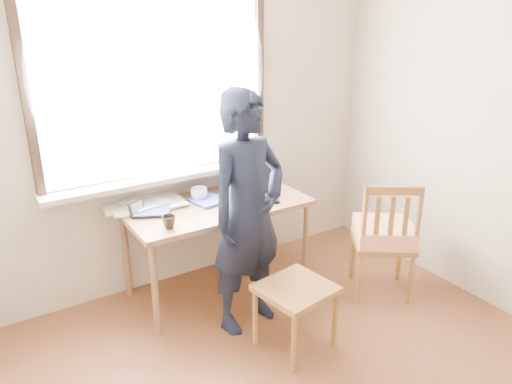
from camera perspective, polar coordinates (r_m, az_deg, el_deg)
room_shell at (r=2.34m, az=9.22°, el=7.23°), size 3.52×4.02×2.61m
desk at (r=3.84m, az=-4.49°, el=-2.40°), size 1.38×0.69×0.74m
laptop at (r=3.90m, az=-0.51°, el=0.18°), size 0.44×0.39×0.25m
mug_white at (r=3.87m, az=-6.52°, el=-0.24°), size 0.14×0.14×0.10m
mug_dark at (r=3.43m, az=-9.92°, el=-3.38°), size 0.11×0.11×0.09m
mouse at (r=3.91m, az=1.44°, el=-0.39°), size 0.08×0.06×0.03m
desk_clutter at (r=3.81m, az=-10.41°, el=-1.32°), size 0.93×0.56×0.04m
book_a at (r=3.82m, az=-11.49°, el=-1.39°), size 0.23×0.31×0.03m
book_b at (r=4.12m, az=-1.97°, el=0.62°), size 0.29×0.28×0.02m
picture_frame at (r=3.66m, az=-13.53°, el=-1.89°), size 0.13×0.08×0.11m
work_chair at (r=3.33m, az=4.56°, el=-11.75°), size 0.50×0.49×0.46m
side_chair at (r=3.97m, az=14.42°, el=-4.72°), size 0.61×0.61×0.97m
person at (r=3.36m, az=-0.96°, el=-2.51°), size 0.68×0.52×1.69m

